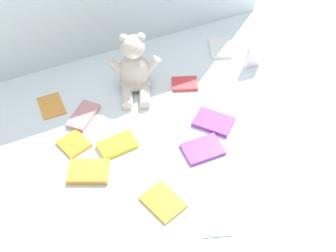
{
  "coord_description": "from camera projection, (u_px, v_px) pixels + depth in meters",
  "views": [
    {
      "loc": [
        -0.39,
        -0.93,
        1.13
      ],
      "look_at": [
        0.01,
        -0.1,
        0.1
      ],
      "focal_mm": 46.29,
      "sensor_mm": 36.0,
      "label": 1
    }
  ],
  "objects": [
    {
      "name": "book_case_9",
      "position": [
        213.0,
        122.0,
        1.51
      ],
      "size": [
        0.15,
        0.16,
        0.02
      ],
      "primitive_type": "cube",
      "rotation": [
        0.0,
        0.0,
        3.83
      ],
      "color": "purple",
      "rests_on": "ground_plane"
    },
    {
      "name": "book_case_3",
      "position": [
        254.0,
        56.0,
        1.68
      ],
      "size": [
        0.07,
        0.03,
        0.11
      ],
      "primitive_type": "cube",
      "rotation": [
        0.12,
        0.0,
        -0.06
      ],
      "color": "white",
      "rests_on": "ground_plane"
    },
    {
      "name": "book_case_10",
      "position": [
        74.0,
        144.0,
        1.45
      ],
      "size": [
        0.11,
        0.11,
        0.01
      ],
      "primitive_type": "cube",
      "rotation": [
        0.0,
        0.0,
        0.31
      ],
      "color": "orange",
      "rests_on": "ground_plane"
    },
    {
      "name": "ground_plane",
      "position": [
        154.0,
        126.0,
        1.51
      ],
      "size": [
        3.2,
        3.2,
        0.0
      ],
      "primitive_type": "plane",
      "color": "silver"
    },
    {
      "name": "book_case_7",
      "position": [
        220.0,
        48.0,
        1.79
      ],
      "size": [
        0.13,
        0.15,
        0.02
      ],
      "primitive_type": "cube",
      "rotation": [
        0.0,
        0.0,
        2.77
      ],
      "color": "silver",
      "rests_on": "ground_plane"
    },
    {
      "name": "book_case_11",
      "position": [
        213.0,
        216.0,
        1.27
      ],
      "size": [
        0.12,
        0.15,
        0.01
      ],
      "primitive_type": "cube",
      "rotation": [
        0.0,
        0.0,
        5.93
      ],
      "color": "#93A398",
      "rests_on": "ground_plane"
    },
    {
      "name": "book_case_6",
      "position": [
        185.0,
        84.0,
        1.65
      ],
      "size": [
        0.12,
        0.1,
        0.01
      ],
      "primitive_type": "cube",
      "rotation": [
        0.0,
        0.0,
        1.19
      ],
      "color": "#D1373A",
      "rests_on": "ground_plane"
    },
    {
      "name": "book_case_2",
      "position": [
        89.0,
        171.0,
        1.37
      ],
      "size": [
        0.15,
        0.14,
        0.02
      ],
      "primitive_type": "cube",
      "rotation": [
        0.0,
        0.0,
        4.27
      ],
      "color": "orange",
      "rests_on": "ground_plane"
    },
    {
      "name": "book_case_5",
      "position": [
        163.0,
        202.0,
        1.3
      ],
      "size": [
        0.12,
        0.14,
        0.01
      ],
      "primitive_type": "cube",
      "rotation": [
        0.0,
        0.0,
        0.3
      ],
      "color": "orange",
      "rests_on": "ground_plane"
    },
    {
      "name": "book_case_8",
      "position": [
        203.0,
        149.0,
        1.43
      ],
      "size": [
        0.13,
        0.1,
        0.01
      ],
      "primitive_type": "cube",
      "rotation": [
        0.0,
        0.0,
        4.67
      ],
      "color": "purple",
      "rests_on": "ground_plane"
    },
    {
      "name": "teddy_bear",
      "position": [
        134.0,
        70.0,
        1.58
      ],
      "size": [
        0.2,
        0.2,
        0.24
      ],
      "rotation": [
        0.0,
        0.0,
        -0.36
      ],
      "color": "beige",
      "rests_on": "ground_plane"
    },
    {
      "name": "book_case_4",
      "position": [
        51.0,
        105.0,
        1.57
      ],
      "size": [
        0.08,
        0.12,
        0.01
      ],
      "primitive_type": "cube",
      "rotation": [
        0.0,
        0.0,
        6.27
      ],
      "color": "orange",
      "rests_on": "ground_plane"
    },
    {
      "name": "book_case_0",
      "position": [
        83.0,
        116.0,
        1.53
      ],
      "size": [
        0.14,
        0.14,
        0.02
      ],
      "primitive_type": "cube",
      "rotation": [
        0.0,
        0.0,
        2.33
      ],
      "color": "tan",
      "rests_on": "ground_plane"
    },
    {
      "name": "book_case_1",
      "position": [
        117.0,
        145.0,
        1.44
      ],
      "size": [
        0.13,
        0.08,
        0.02
      ],
      "primitive_type": "cube",
      "rotation": [
        0.0,
        0.0,
        1.65
      ],
      "color": "yellow",
      "rests_on": "ground_plane"
    }
  ]
}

